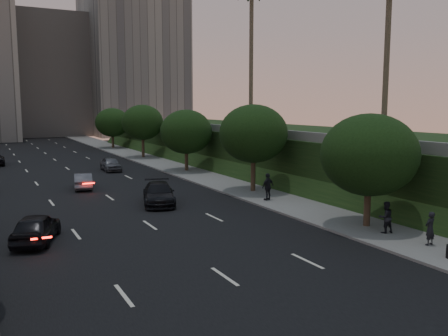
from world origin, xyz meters
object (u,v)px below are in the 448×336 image
pedestrian_c (268,187)px  pedestrian_b (386,217)px  sedan_far_right (111,164)px  sedan_mid_left (83,181)px  pedestrian_a (430,228)px  sedan_near_left (36,228)px  sedan_near_right (159,194)px

pedestrian_c → pedestrian_b: bearing=78.4°
sedan_far_right → pedestrian_b: pedestrian_b is taller
sedan_mid_left → pedestrian_a: bearing=125.0°
pedestrian_a → sedan_near_left: bearing=-37.1°
sedan_far_right → sedan_near_right: bearing=-91.8°
sedan_near_left → sedan_far_right: 25.58m
sedan_far_right → pedestrian_a: 33.84m
sedan_far_right → pedestrian_c: (5.67, -20.72, 0.38)m
pedestrian_a → pedestrian_b: (-0.22, 2.52, 0.02)m
sedan_far_right → pedestrian_b: (6.40, -30.67, 0.27)m
sedan_near_left → sedan_far_right: sedan_near_left is taller
sedan_near_left → sedan_far_right: size_ratio=1.04×
sedan_mid_left → pedestrian_b: bearing=127.2°
sedan_near_left → sedan_mid_left: 15.11m
sedan_mid_left → pedestrian_a: pedestrian_a is taller
pedestrian_b → pedestrian_c: size_ratio=0.87×
sedan_near_left → sedan_near_right: bearing=-125.9°
pedestrian_a → pedestrian_c: size_ratio=0.85×
sedan_far_right → pedestrian_c: pedestrian_c is taller
sedan_far_right → pedestrian_c: bearing=-72.5°
sedan_near_left → pedestrian_c: (15.29, 2.98, 0.36)m
sedan_far_right → pedestrian_b: bearing=-76.0°
sedan_near_left → pedestrian_a: (16.24, -9.49, 0.22)m
pedestrian_b → pedestrian_c: pedestrian_c is taller
sedan_mid_left → pedestrian_a: 26.26m
sedan_near_left → pedestrian_c: size_ratio=2.28×
pedestrian_a → sedan_near_right: bearing=-69.5°
sedan_near_left → pedestrian_c: pedestrian_c is taller
sedan_near_left → pedestrian_c: bearing=-149.6°
sedan_mid_left → sedan_far_right: 10.51m
sedan_near_right → pedestrian_c: bearing=-5.4°
sedan_near_right → pedestrian_b: size_ratio=3.05×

